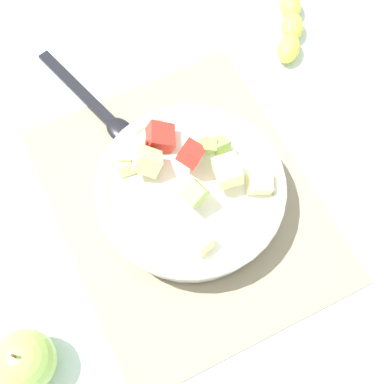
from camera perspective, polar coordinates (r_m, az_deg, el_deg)
name	(u,v)px	position (r m, az deg, el deg)	size (l,w,h in m)	color
ground_plane	(186,204)	(0.82, -0.58, -1.27)	(2.40, 2.40, 0.00)	silver
placemat	(186,204)	(0.82, -0.59, -1.19)	(0.44, 0.36, 0.01)	gray
salad_bowl	(192,193)	(0.78, -0.03, -0.06)	(0.27, 0.27, 0.11)	white
serving_spoon	(101,111)	(0.89, -9.33, 8.18)	(0.23, 0.09, 0.01)	black
whole_apple	(24,361)	(0.75, -16.81, -16.26)	(0.08, 0.08, 0.09)	#9EC656
banana_whole	(290,27)	(0.99, 10.04, 16.34)	(0.14, 0.11, 0.04)	yellow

